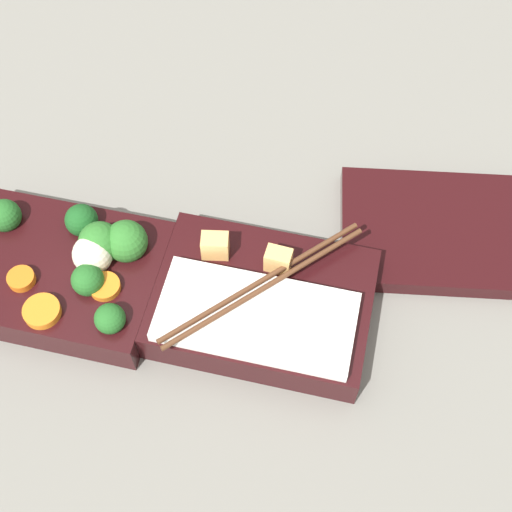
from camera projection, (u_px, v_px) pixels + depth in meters
ground_plane at (165, 293)px, 0.70m from camera, size 3.00×3.00×0.00m
bento_tray_vegetable at (64, 268)px, 0.68m from camera, size 0.20×0.14×0.07m
bento_tray_rice at (262, 302)px, 0.66m from camera, size 0.20×0.17×0.06m
bento_lid at (438, 231)px, 0.72m from camera, size 0.22×0.17×0.02m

